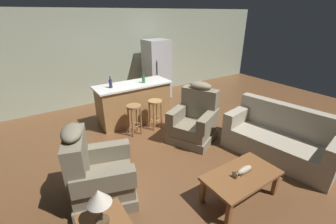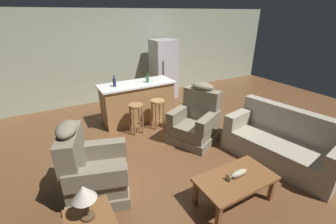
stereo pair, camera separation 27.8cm
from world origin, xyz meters
TOP-DOWN VIEW (x-y plane):
  - ground_plane at (0.00, 0.00)m, footprint 12.00×12.00m
  - back_wall at (0.00, 3.12)m, footprint 12.00×0.05m
  - coffee_table at (0.12, -1.84)m, footprint 1.10×0.60m
  - fish_figurine at (0.15, -1.83)m, footprint 0.34×0.10m
  - couch at (1.59, -1.52)m, footprint 1.16×2.02m
  - recliner_near_lamp at (-1.56, -0.72)m, footprint 1.05×1.05m
  - recliner_near_island at (0.67, -0.16)m, footprint 1.12×1.12m
  - table_lamp at (-1.78, -1.65)m, footprint 0.24×0.24m
  - kitchen_island at (0.00, 1.35)m, footprint 1.80×0.70m
  - bar_stool_left at (-0.30, 0.72)m, footprint 0.32×0.32m
  - bar_stool_right at (0.23, 0.72)m, footprint 0.32×0.32m
  - refrigerator at (1.38, 2.55)m, footprint 0.70×0.69m
  - bottle_tall_green at (-0.53, 1.34)m, footprint 0.07×0.07m
  - bottle_short_amber at (0.25, 1.28)m, footprint 0.08×0.08m

SIDE VIEW (x-z plane):
  - ground_plane at x=0.00m, z-range 0.00..0.00m
  - couch at x=1.59m, z-range -0.13..0.81m
  - coffee_table at x=0.12m, z-range 0.15..0.57m
  - recliner_near_lamp at x=-1.56m, z-range -0.18..1.02m
  - recliner_near_island at x=0.67m, z-range -0.18..1.02m
  - fish_figurine at x=0.15m, z-range 0.41..0.51m
  - bar_stool_left at x=-0.30m, z-range 0.13..0.81m
  - bar_stool_right at x=0.23m, z-range 0.13..0.81m
  - kitchen_island at x=0.00m, z-range 0.00..0.95m
  - table_lamp at x=-1.78m, z-range 0.66..1.07m
  - refrigerator at x=1.38m, z-range 0.00..1.76m
  - bottle_short_amber at x=0.25m, z-range 0.92..1.16m
  - bottle_tall_green at x=-0.53m, z-range 0.92..1.18m
  - back_wall at x=0.00m, z-range 0.00..2.60m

